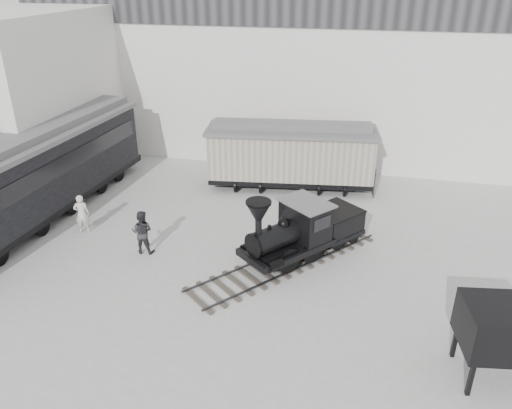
% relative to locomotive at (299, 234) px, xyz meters
% --- Properties ---
extents(ground, '(90.00, 90.00, 0.00)m').
position_rel_locomotive_xyz_m(ground, '(-1.50, -3.68, -1.15)').
color(ground, '#9E9E9B').
extents(north_wall, '(34.00, 2.51, 11.00)m').
position_rel_locomotive_xyz_m(north_wall, '(-1.50, 11.31, 4.40)').
color(north_wall, silver).
rests_on(north_wall, ground).
extents(west_pavilion, '(7.00, 12.11, 9.00)m').
position_rel_locomotive_xyz_m(west_pavilion, '(-16.00, 6.29, 3.34)').
color(west_pavilion, silver).
rests_on(west_pavilion, ground).
extents(locomotive, '(7.11, 8.06, 3.13)m').
position_rel_locomotive_xyz_m(locomotive, '(0.00, 0.00, 0.00)').
color(locomotive, '#413B32').
rests_on(locomotive, ground).
extents(boxcar, '(9.20, 3.92, 3.65)m').
position_rel_locomotive_xyz_m(boxcar, '(-1.57, 7.25, 0.76)').
color(boxcar, black).
rests_on(boxcar, ground).
extents(passenger_coach, '(4.11, 15.31, 4.05)m').
position_rel_locomotive_xyz_m(passenger_coach, '(-12.59, 1.08, 1.08)').
color(passenger_coach, black).
rests_on(passenger_coach, ground).
extents(visitor_a, '(0.79, 0.67, 1.84)m').
position_rel_locomotive_xyz_m(visitor_a, '(-9.85, 0.05, -0.23)').
color(visitor_a, silver).
rests_on(visitor_a, ground).
extents(visitor_b, '(0.98, 0.79, 1.91)m').
position_rel_locomotive_xyz_m(visitor_b, '(-6.46, -0.97, -0.20)').
color(visitor_b, '#29282B').
rests_on(visitor_b, ground).
extents(coal_hopper, '(2.52, 2.18, 2.47)m').
position_rel_locomotive_xyz_m(coal_hopper, '(6.57, -5.26, 0.46)').
color(coal_hopper, black).
rests_on(coal_hopper, ground).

